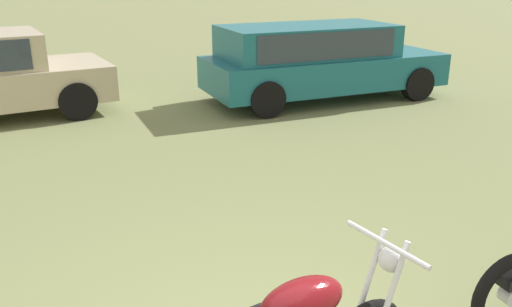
% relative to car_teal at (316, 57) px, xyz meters
% --- Properties ---
extents(car_teal, '(4.82, 2.53, 1.43)m').
position_rel_car_teal_xyz_m(car_teal, '(0.00, 0.00, 0.00)').
color(car_teal, '#19606B').
rests_on(car_teal, ground).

